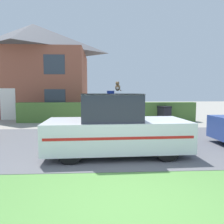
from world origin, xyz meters
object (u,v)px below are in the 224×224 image
object	(u,v)px
house_left	(34,69)
wheelie_bin	(164,114)
police_car	(115,128)
cat	(118,87)

from	to	relation	value
house_left	wheelie_bin	bearing A→B (deg)	-29.11
house_left	wheelie_bin	distance (m)	10.92
police_car	house_left	size ratio (longest dim) A/B	0.49
cat	house_left	size ratio (longest dim) A/B	0.03
police_car	house_left	bearing A→B (deg)	113.69
house_left	wheelie_bin	world-z (taller)	house_left
cat	house_left	bearing A→B (deg)	-143.96
house_left	wheelie_bin	size ratio (longest dim) A/B	8.46
wheelie_bin	police_car	bearing A→B (deg)	-138.03
police_car	house_left	xyz separation A→B (m)	(-5.68, 11.71, 2.88)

